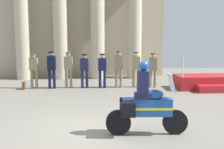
% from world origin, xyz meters
% --- Properties ---
extents(ground_plane, '(28.00, 28.00, 0.00)m').
position_xyz_m(ground_plane, '(0.00, 0.00, 0.00)').
color(ground_plane, gray).
extents(colonnade_backdrop, '(10.19, 1.68, 8.05)m').
position_xyz_m(colonnade_backdrop, '(-0.62, 9.84, 4.15)').
color(colonnade_backdrop, '#B6AB91').
rests_on(colonnade_backdrop, ground_plane).
extents(reviewing_stand, '(2.96, 1.92, 1.53)m').
position_xyz_m(reviewing_stand, '(5.53, 5.60, 0.30)').
color(reviewing_stand, '#B21E23').
rests_on(reviewing_stand, ground_plane).
extents(officer_in_row_0, '(0.40, 0.26, 1.65)m').
position_xyz_m(officer_in_row_0, '(-2.65, 6.25, 0.98)').
color(officer_in_row_0, '#847A5B').
rests_on(officer_in_row_0, ground_plane).
extents(officer_in_row_1, '(0.40, 0.26, 1.75)m').
position_xyz_m(officer_in_row_1, '(-1.80, 6.14, 1.03)').
color(officer_in_row_1, black).
rests_on(officer_in_row_1, ground_plane).
extents(officer_in_row_2, '(0.40, 0.26, 1.71)m').
position_xyz_m(officer_in_row_2, '(-1.03, 6.27, 1.01)').
color(officer_in_row_2, '#847A5B').
rests_on(officer_in_row_2, ground_plane).
extents(officer_in_row_3, '(0.40, 0.26, 1.62)m').
position_xyz_m(officer_in_row_3, '(-0.27, 6.17, 0.96)').
color(officer_in_row_3, '#191E42').
rests_on(officer_in_row_3, ground_plane).
extents(officer_in_row_4, '(0.40, 0.26, 1.64)m').
position_xyz_m(officer_in_row_4, '(0.57, 6.12, 0.97)').
color(officer_in_row_4, '#141938').
rests_on(officer_in_row_4, ground_plane).
extents(officer_in_row_5, '(0.40, 0.26, 1.75)m').
position_xyz_m(officer_in_row_5, '(1.36, 6.18, 1.04)').
color(officer_in_row_5, '#7A7056').
rests_on(officer_in_row_5, ground_plane).
extents(officer_in_row_6, '(0.40, 0.26, 1.71)m').
position_xyz_m(officer_in_row_6, '(2.19, 6.19, 1.01)').
color(officer_in_row_6, '#847A5B').
rests_on(officer_in_row_6, ground_plane).
extents(officer_in_row_7, '(0.40, 0.26, 1.66)m').
position_xyz_m(officer_in_row_7, '(3.00, 6.12, 0.98)').
color(officer_in_row_7, '#7A7056').
rests_on(officer_in_row_7, ground_plane).
extents(motorcycle_with_rider, '(2.09, 0.72, 1.90)m').
position_xyz_m(motorcycle_with_rider, '(1.39, -0.49, 0.79)').
color(motorcycle_with_rider, black).
rests_on(motorcycle_with_rider, ground_plane).
extents(briefcase_on_ground, '(0.10, 0.32, 0.36)m').
position_xyz_m(briefcase_on_ground, '(-3.09, 6.04, 0.18)').
color(briefcase_on_ground, brown).
rests_on(briefcase_on_ground, ground_plane).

